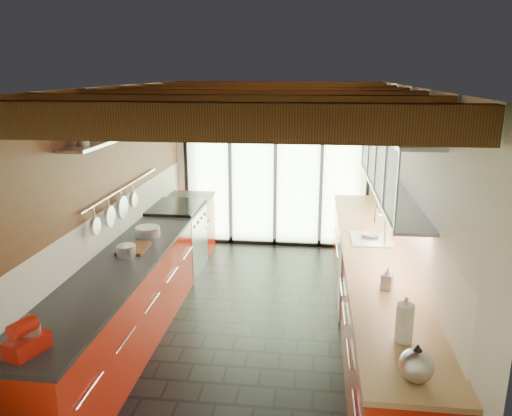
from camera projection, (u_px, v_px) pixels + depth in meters
name	position (u px, v px, depth m)	size (l,w,h in m)	color
ground	(255.00, 324.00, 5.62)	(5.50, 5.50, 0.00)	black
room_shell	(255.00, 181.00, 5.18)	(5.50, 5.50, 5.50)	silver
ceiling_beams	(259.00, 99.00, 5.33)	(3.14, 5.06, 4.90)	#593316
glass_door	(276.00, 144.00, 7.76)	(2.95, 0.10, 2.90)	#C6EAAD
left_counter	(143.00, 281.00, 5.64)	(0.68, 5.00, 0.92)	#B21E0C
range_stove	(178.00, 239.00, 7.03)	(0.66, 0.90, 0.97)	silver
right_counter	(372.00, 292.00, 5.35)	(0.68, 5.00, 0.92)	#B21E0C
sink_assembly	(373.00, 237.00, 5.60)	(0.45, 0.52, 0.43)	silver
upper_cabinets_right	(393.00, 160.00, 5.25)	(0.34, 3.00, 3.00)	silver
left_wall_fixtures	(123.00, 154.00, 5.42)	(0.28, 2.60, 0.96)	silver
stand_mixer	(27.00, 339.00, 3.35)	(0.24, 0.32, 0.26)	#B11A0E
pot_large	(126.00, 251.00, 5.09)	(0.19, 0.19, 0.12)	silver
pot_small	(148.00, 231.00, 5.73)	(0.28, 0.28, 0.11)	silver
cutting_board	(134.00, 248.00, 5.29)	(0.28, 0.39, 0.03)	brown
kettle	(416.00, 363.00, 3.05)	(0.26, 0.29, 0.25)	silver
paper_towel	(404.00, 323.00, 3.47)	(0.16, 0.16, 0.33)	white
soap_bottle	(387.00, 278.00, 4.32)	(0.09, 0.10, 0.21)	silver
bowl	(370.00, 235.00, 5.70)	(0.21, 0.21, 0.05)	silver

